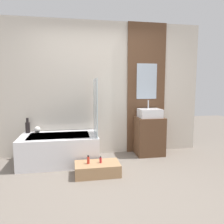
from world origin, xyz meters
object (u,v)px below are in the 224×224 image
vase_tall_dark (28,127)px  bathtub (59,149)px  bottle_soap_primary (88,160)px  wooden_step_bench (97,169)px  sink (150,113)px  bottle_soap_secondary (101,160)px  vase_round_light (37,130)px

vase_tall_dark → bathtub: bearing=-27.9°
bathtub → bottle_soap_primary: 0.79m
wooden_step_bench → sink: bearing=35.4°
bottle_soap_primary → vase_tall_dark: bearing=137.6°
bottle_soap_primary → bottle_soap_secondary: size_ratio=1.30×
wooden_step_bench → vase_round_light: bearing=137.2°
sink → bottle_soap_primary: bearing=-147.7°
sink → vase_tall_dark: bearing=176.4°
wooden_step_bench → vase_tall_dark: size_ratio=2.47×
wooden_step_bench → bottle_soap_secondary: 0.15m
vase_round_light → sink: bearing=-3.4°
bathtub → sink: (1.73, 0.16, 0.58)m
sink → vase_tall_dark: size_ratio=1.53×
sink → vase_round_light: 2.16m
vase_round_light → bathtub: bearing=-35.3°
bathtub → wooden_step_bench: (0.60, -0.64, -0.16)m
wooden_step_bench → vase_round_light: 1.45m
vase_tall_dark → sink: bearing=-3.6°
wooden_step_bench → bottle_soap_secondary: size_ratio=6.76×
bathtub → bottle_soap_primary: bearing=-54.3°
bottle_soap_primary → wooden_step_bench: bearing=0.0°
sink → vase_tall_dark: 2.32m
sink → vase_round_light: size_ratio=3.61×
bottle_soap_primary → bottle_soap_secondary: bottle_soap_primary is taller
sink → bottle_soap_primary: sink is taller
bathtub → wooden_step_bench: size_ratio=1.95×
bathtub → sink: size_ratio=3.14×
bathtub → bottle_soap_secondary: bathtub is taller
wooden_step_bench → vase_round_light: (-1.01, 0.93, 0.47)m
bottle_soap_secondary → bottle_soap_primary: bearing=-180.0°
bathtub → sink: sink is taller
bathtub → bottle_soap_secondary: bearing=-44.7°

